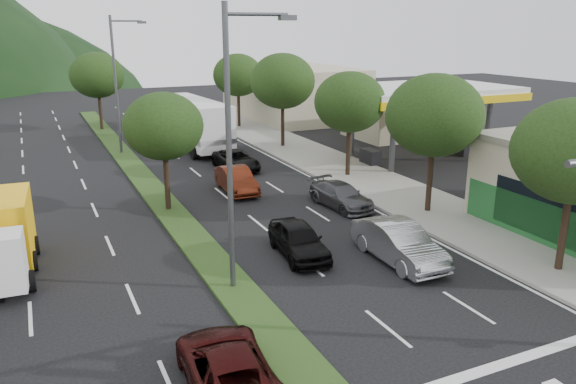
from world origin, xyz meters
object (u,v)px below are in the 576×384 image
car_queue_d (236,160)px  tree_r_c (350,102)px  box_truck (2,239)px  sedan_silver (399,243)px  tree_r_d (283,81)px  car_queue_b (341,195)px  tree_r_b (434,115)px  car_queue_c (236,180)px  tree_med_far (97,75)px  streetlight_mid (118,78)px  car_queue_a (299,240)px  tree_r_e (238,75)px  tree_r_a (575,151)px  motorhome (194,123)px  tree_med_near (163,126)px  streetlight_near (234,138)px  suv_maroon (227,367)px

car_queue_d → tree_r_c: bearing=-40.4°
box_truck → sedan_silver: bearing=162.6°
tree_r_d → car_queue_b: 16.31m
sedan_silver → tree_r_b: bearing=42.7°
car_queue_c → box_truck: bearing=-148.2°
tree_med_far → streetlight_mid: streetlight_mid is taller
tree_r_d → car_queue_a: tree_r_d is taller
sedan_silver → car_queue_a: bearing=147.6°
tree_r_e → tree_r_a: bearing=-90.0°
tree_r_a → motorhome: size_ratio=0.66×
tree_r_c → tree_med_near: 12.17m
tree_r_b → car_queue_c: 11.68m
tree_r_d → streetlight_near: (-11.79, -22.00, 0.40)m
tree_r_a → car_queue_b: size_ratio=1.52×
tree_r_b → tree_r_c: size_ratio=1.07×
tree_r_c → tree_med_far: 26.83m
tree_med_far → car_queue_b: size_ratio=1.59×
tree_r_b → tree_med_near: bearing=153.4°
tree_r_d → box_truck: (-19.55, -16.87, -3.82)m
streetlight_near → car_queue_a: 6.14m
suv_maroon → car_queue_d: suv_maroon is taller
tree_r_a → tree_r_e: size_ratio=0.99×
tree_med_near → car_queue_b: tree_med_near is taller
tree_r_a → box_truck: size_ratio=1.11×
tree_r_c → streetlight_mid: 17.57m
tree_med_far → streetlight_near: size_ratio=0.69×
streetlight_near → suv_maroon: (-2.33, -5.58, -4.92)m
tree_r_b → tree_r_d: (0.00, 18.00, 0.14)m
tree_r_d → tree_med_far: tree_r_d is taller
car_queue_c → motorhome: bearing=87.5°
tree_r_b → tree_med_far: size_ratio=1.00×
tree_med_far → car_queue_b: bearing=-73.9°
tree_r_b → car_queue_d: (-5.81, 12.75, -4.39)m
tree_med_near → car_queue_b: size_ratio=1.38×
tree_r_d → car_queue_d: tree_r_d is taller
car_queue_b → car_queue_d: car_queue_d is taller
streetlight_mid → tree_med_near: bearing=-90.8°
tree_med_near → car_queue_c: 6.02m
tree_r_c → sedan_silver: 14.06m
tree_r_d → motorhome: tree_r_d is taller
tree_med_far → car_queue_d: 20.69m
streetlight_near → car_queue_b: bearing=39.3°
motorhome → tree_r_b: bearing=-77.0°
tree_r_c → tree_r_e: size_ratio=0.97×
tree_r_c → suv_maroon: (-14.13, -17.58, -4.09)m
car_queue_c → motorhome: motorhome is taller
tree_r_e → suv_maroon: size_ratio=1.42×
tree_r_d → tree_r_e: 10.00m
tree_r_c → suv_maroon: bearing=-128.8°
tree_r_e → car_queue_d: bearing=-110.9°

